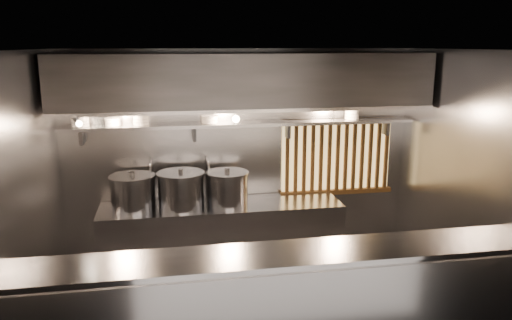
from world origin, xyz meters
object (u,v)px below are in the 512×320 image
object	(u,v)px
heat_lamp	(76,118)
stock_pot_left	(181,190)
pendant_bulb	(236,119)
stock_pot_mid	(133,192)
stock_pot_right	(227,188)

from	to	relation	value
heat_lamp	stock_pot_left	world-z (taller)	heat_lamp
stock_pot_left	pendant_bulb	bearing A→B (deg)	7.83
stock_pot_left	stock_pot_mid	distance (m)	0.58
stock_pot_right	stock_pot_mid	bearing A→B (deg)	178.72
stock_pot_left	stock_pot_mid	size ratio (longest dim) A/B	1.02
pendant_bulb	stock_pot_mid	world-z (taller)	pendant_bulb
pendant_bulb	heat_lamp	bearing A→B (deg)	-169.00
pendant_bulb	stock_pot_mid	distance (m)	1.53
stock_pot_mid	stock_pot_right	size ratio (longest dim) A/B	1.16
heat_lamp	stock_pot_mid	size ratio (longest dim) A/B	0.48
pendant_bulb	stock_pot_right	xyz separation A→B (m)	(-0.13, -0.08, -0.85)
stock_pot_left	stock_pot_right	size ratio (longest dim) A/B	1.18
stock_pot_left	stock_pot_mid	world-z (taller)	stock_pot_left
heat_lamp	pendant_bulb	distance (m)	1.83
pendant_bulb	stock_pot_right	distance (m)	0.86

